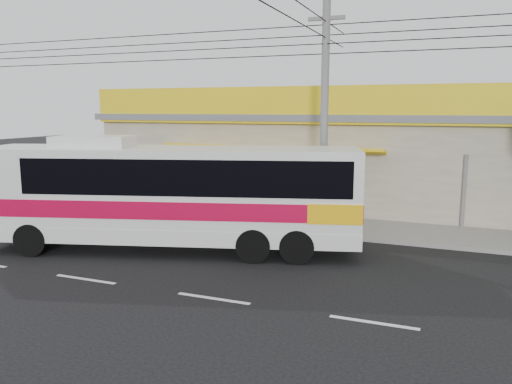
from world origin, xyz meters
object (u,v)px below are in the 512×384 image
at_px(motorbike_red, 48,197).
at_px(motorbike_dark, 97,191).
at_px(utility_pole, 326,38).
at_px(coach_bus, 176,190).

relative_size(motorbike_red, motorbike_dark, 1.13).
height_order(motorbike_dark, utility_pole, utility_pole).
height_order(motorbike_red, utility_pole, utility_pole).
bearing_deg(motorbike_dark, coach_bus, -121.19).
xyz_separation_m(coach_bus, motorbike_red, (-9.04, 3.62, -1.44)).
xyz_separation_m(motorbike_dark, utility_pole, (12.25, -2.43, 6.59)).
bearing_deg(utility_pole, coach_bus, -140.25).
distance_m(coach_bus, motorbike_dark, 10.10).
height_order(coach_bus, motorbike_red, coach_bus).
height_order(motorbike_red, motorbike_dark, motorbike_dark).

